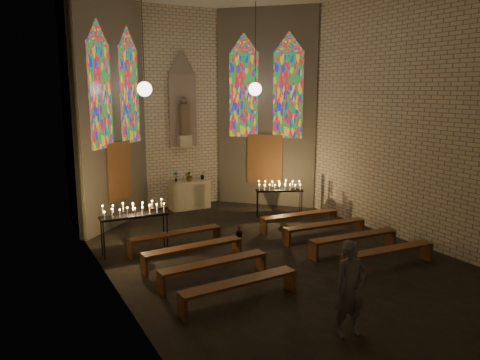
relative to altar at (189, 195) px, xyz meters
name	(u,v)px	position (x,y,z in m)	size (l,w,h in m)	color
floor	(270,255)	(0.00, -5.45, -0.50)	(12.00, 12.00, 0.00)	black
room	(213,105)	(0.00, -2.08, 3.22)	(8.22, 12.43, 7.00)	beige
altar	(189,195)	(0.00, 0.00, 0.00)	(1.40, 0.60, 1.00)	beige
flower_vase_left	(176,177)	(-0.46, 0.10, 0.68)	(0.19, 0.13, 0.36)	#4C723F
flower_vase_center	(190,176)	(0.00, -0.07, 0.70)	(0.36, 0.31, 0.40)	#4C723F
flower_vase_right	(203,175)	(0.55, 0.05, 0.67)	(0.18, 0.15, 0.34)	#4C723F
aisle_flower_pot	(239,231)	(0.02, -3.74, -0.32)	(0.20, 0.20, 0.36)	#4C723F
votive_stand_left	(134,212)	(-3.00, -3.67, 0.60)	(1.75, 0.48, 1.28)	black
votive_stand_right	(279,188)	(2.23, -2.44, 0.48)	(1.57, 0.98, 1.15)	black
pew_left_0	(176,236)	(-2.00, -3.94, -0.10)	(2.56, 0.49, 0.49)	#553018
pew_right_0	(300,216)	(2.00, -3.94, -0.10)	(2.56, 0.49, 0.49)	#553018
pew_left_1	(193,249)	(-2.00, -5.14, -0.10)	(2.56, 0.49, 0.49)	#553018
pew_right_1	(325,227)	(2.00, -5.14, -0.10)	(2.56, 0.49, 0.49)	#553018
pew_left_2	(214,265)	(-2.00, -6.34, -0.10)	(2.56, 0.49, 0.49)	#553018
pew_right_2	(354,238)	(2.00, -6.34, -0.10)	(2.56, 0.49, 0.49)	#553018
pew_left_3	(240,285)	(-2.00, -7.54, -0.10)	(2.56, 0.49, 0.49)	#553018
pew_right_3	(388,252)	(2.00, -7.54, -0.10)	(2.56, 0.49, 0.49)	#553018
visitor	(351,289)	(-0.88, -9.48, 0.35)	(0.62, 0.41, 1.69)	#51505A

